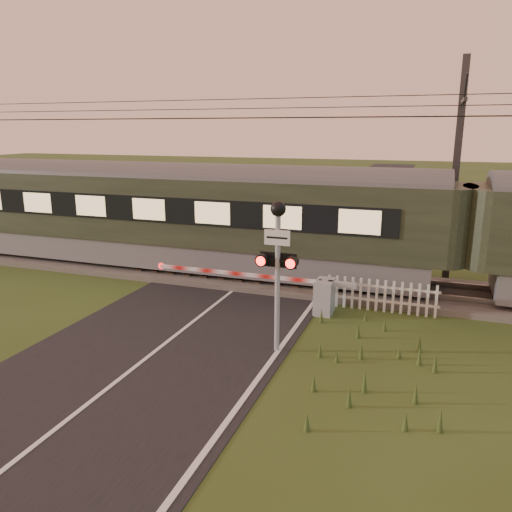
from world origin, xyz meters
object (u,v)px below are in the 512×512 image
at_px(train, 466,233).
at_px(boom_gate, 314,293).
at_px(catenary_mast, 456,168).
at_px(picket_fence, 381,296).
at_px(crossing_signal, 278,250).

xyz_separation_m(train, boom_gate, (-4.02, -2.57, -1.56)).
bearing_deg(catenary_mast, picket_fence, -113.89).
relative_size(train, boom_gate, 6.27).
relative_size(train, crossing_signal, 10.96).
bearing_deg(crossing_signal, picket_fence, 60.18).
height_order(boom_gate, crossing_signal, crossing_signal).
bearing_deg(catenary_mast, boom_gate, -127.19).
bearing_deg(crossing_signal, boom_gate, 85.59).
xyz_separation_m(boom_gate, crossing_signal, (-0.22, -2.88, 1.92)).
height_order(boom_gate, catenary_mast, catenary_mast).
xyz_separation_m(train, picket_fence, (-2.21, -1.89, -1.64)).
bearing_deg(picket_fence, boom_gate, -159.64).
height_order(train, boom_gate, train).
relative_size(boom_gate, crossing_signal, 1.75).
distance_m(boom_gate, catenary_mast, 6.88).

